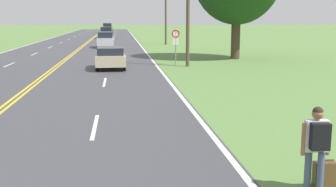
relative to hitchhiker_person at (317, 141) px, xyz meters
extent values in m
cube|color=silver|center=(-4.39, 5.38, -0.99)|extent=(0.12, 3.00, 0.00)
cube|color=silver|center=(-4.39, 14.38, -0.99)|extent=(0.12, 3.00, 0.00)
cube|color=silver|center=(-4.39, 23.38, -0.99)|extent=(0.12, 3.00, 0.00)
cube|color=silver|center=(-4.39, 32.38, -0.99)|extent=(0.12, 3.00, 0.00)
cube|color=silver|center=(-4.39, 41.38, -0.99)|extent=(0.12, 3.00, 0.00)
cube|color=silver|center=(-4.39, 50.38, -0.99)|extent=(0.12, 3.00, 0.00)
cube|color=silver|center=(-4.39, 59.38, -0.99)|extent=(0.12, 3.00, 0.00)
cube|color=silver|center=(-4.39, 68.38, -0.99)|extent=(0.12, 3.00, 0.00)
cube|color=silver|center=(-4.39, 77.38, -0.99)|extent=(0.12, 3.00, 0.00)
cube|color=silver|center=(-4.39, 86.38, -0.99)|extent=(0.12, 3.00, 0.00)
cube|color=silver|center=(-4.39, 95.38, -0.99)|extent=(0.12, 3.00, 0.00)
cube|color=silver|center=(-4.39, 104.38, -0.99)|extent=(0.12, 3.00, 0.00)
cube|color=silver|center=(-11.32, 23.38, -0.99)|extent=(0.12, 3.00, 0.00)
cube|color=silver|center=(-11.32, 32.38, -0.99)|extent=(0.12, 3.00, 0.00)
cube|color=silver|center=(-11.32, 41.38, -0.99)|extent=(0.12, 3.00, 0.00)
cube|color=silver|center=(-11.32, 50.38, -0.99)|extent=(0.12, 3.00, 0.00)
cube|color=silver|center=(-11.32, 59.38, -0.99)|extent=(0.12, 3.00, 0.00)
cube|color=silver|center=(-11.32, 68.38, -0.99)|extent=(0.12, 3.00, 0.00)
cube|color=silver|center=(-11.32, 77.38, -0.99)|extent=(0.12, 3.00, 0.00)
cube|color=silver|center=(-11.32, 86.38, -0.99)|extent=(0.12, 3.00, 0.00)
cube|color=silver|center=(-11.32, 95.38, -0.99)|extent=(0.12, 3.00, 0.00)
cube|color=silver|center=(-11.32, 104.38, -0.99)|extent=(0.12, 3.00, 0.00)
cylinder|color=#475175|center=(-0.08, 0.12, -0.61)|extent=(0.13, 0.13, 0.79)
cylinder|color=#475175|center=(0.09, -0.05, -0.61)|extent=(0.13, 0.13, 0.79)
cube|color=silver|center=(0.00, 0.04, 0.09)|extent=(0.44, 0.21, 0.59)
sphere|color=#936647|center=(0.00, 0.04, 0.50)|extent=(0.21, 0.21, 0.21)
sphere|color=#2D2319|center=(0.00, 0.04, 0.54)|extent=(0.20, 0.20, 0.20)
cylinder|color=#936647|center=(-0.23, 0.05, 0.03)|extent=(0.09, 0.09, 0.63)
cylinder|color=#936647|center=(0.24, 0.02, 0.03)|extent=(0.09, 0.09, 0.63)
cube|color=black|center=(-0.01, -0.13, 0.12)|extent=(0.35, 0.19, 0.50)
cube|color=brown|center=(0.26, 0.11, -0.73)|extent=(0.45, 0.22, 0.54)
cylinder|color=black|center=(0.26, 0.11, -0.42)|extent=(0.30, 0.04, 0.02)
cylinder|color=gray|center=(0.29, 22.01, 0.21)|extent=(0.07, 0.07, 2.44)
cylinder|color=silver|center=(0.29, 21.99, 1.18)|extent=(0.60, 0.02, 0.60)
torus|color=red|center=(0.29, 21.98, 1.18)|extent=(0.55, 0.07, 0.55)
cube|color=silver|center=(0.29, 21.99, 0.63)|extent=(0.44, 0.02, 0.44)
cylinder|color=brown|center=(0.98, 21.03, 3.29)|extent=(0.24, 0.24, 8.60)
cylinder|color=brown|center=(2.14, 45.08, 2.55)|extent=(0.24, 0.24, 7.11)
cylinder|color=#473828|center=(5.65, 25.90, 0.89)|extent=(0.72, 0.72, 3.79)
cylinder|color=black|center=(-3.34, 19.05, -0.68)|extent=(0.22, 0.65, 0.64)
cylinder|color=black|center=(-4.99, 19.00, -0.68)|extent=(0.22, 0.65, 0.64)
cylinder|color=black|center=(-3.41, 21.29, -0.68)|extent=(0.22, 0.65, 0.64)
cylinder|color=black|center=(-5.06, 21.24, -0.68)|extent=(0.22, 0.65, 0.64)
cube|color=#C1B28E|center=(-4.20, 20.15, -0.38)|extent=(1.96, 3.68, 0.66)
cube|color=#1E232D|center=(-4.20, 20.15, 0.17)|extent=(1.71, 2.58, 0.45)
cylinder|color=black|center=(-4.32, 39.01, -0.65)|extent=(0.21, 0.71, 0.71)
cylinder|color=black|center=(-5.89, 38.98, -0.65)|extent=(0.21, 0.71, 0.71)
cylinder|color=black|center=(-4.38, 41.64, -0.65)|extent=(0.21, 0.71, 0.71)
cylinder|color=black|center=(-5.95, 41.61, -0.65)|extent=(0.21, 0.71, 0.71)
cube|color=silver|center=(-5.14, 40.31, -0.29)|extent=(1.86, 4.27, 0.79)
cube|color=#1E232D|center=(-5.14, 40.31, 0.42)|extent=(1.62, 3.00, 0.63)
cylinder|color=black|center=(-4.76, 60.18, -0.65)|extent=(0.20, 0.72, 0.72)
cylinder|color=black|center=(-6.51, 60.17, -0.65)|extent=(0.20, 0.72, 0.72)
cylinder|color=black|center=(-4.77, 62.97, -0.65)|extent=(0.20, 0.72, 0.72)
cylinder|color=black|center=(-6.52, 62.97, -0.65)|extent=(0.20, 0.72, 0.72)
cube|color=black|center=(-5.64, 61.57, -0.31)|extent=(1.97, 4.52, 0.75)
cube|color=#1E232D|center=(-5.64, 61.57, 0.45)|extent=(1.73, 3.17, 0.77)
cylinder|color=black|center=(-5.23, 84.91, -0.65)|extent=(0.23, 0.73, 0.72)
cylinder|color=black|center=(-6.98, 85.00, -0.65)|extent=(0.23, 0.73, 0.72)
cylinder|color=black|center=(-5.09, 87.83, -0.65)|extent=(0.23, 0.73, 0.72)
cylinder|color=black|center=(-6.84, 87.92, -0.65)|extent=(0.23, 0.73, 0.72)
cube|color=#47474C|center=(-6.04, 86.42, -0.29)|extent=(2.17, 4.81, 0.79)
cube|color=#1E232D|center=(-6.04, 86.42, 0.62)|extent=(1.87, 3.38, 1.02)
camera|label=1|loc=(-3.61, -7.15, 2.24)|focal=45.00mm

